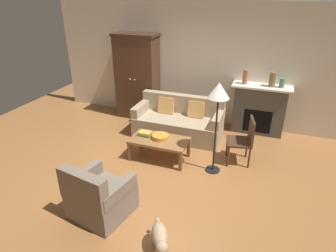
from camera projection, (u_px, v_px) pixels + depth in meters
The scene contains 15 objects.
ground_plane at pixel (157, 172), 5.25m from camera, with size 9.60×9.60×0.00m, color #9E6638.
back_wall at pixel (196, 64), 6.80m from camera, with size 7.20×0.10×2.80m, color silver.
fireplace at pixel (259, 109), 6.47m from camera, with size 1.26×0.48×1.12m.
armoire at pixel (137, 77), 7.11m from camera, with size 1.06×0.57×2.07m.
couch at pixel (179, 122), 6.45m from camera, with size 1.92×0.86×0.86m.
coffee_table at pixel (159, 142), 5.52m from camera, with size 1.10×0.60×0.42m.
fruit_bowl at pixel (160, 137), 5.51m from camera, with size 0.32×0.32×0.08m, color orange.
book_stack at pixel (145, 134), 5.62m from camera, with size 0.25×0.18×0.08m.
mantel_vase_terracotta at pixel (245, 77), 6.26m from camera, with size 0.11×0.11×0.31m, color #A86042.
mantel_vase_bronze at pixel (272, 79), 6.09m from camera, with size 0.13×0.13×0.31m, color olive.
mantel_vase_jade at pixel (282, 83), 6.05m from camera, with size 0.11×0.11×0.20m, color slate.
armchair_near_left at pixel (99, 197), 4.14m from camera, with size 0.89×0.89×0.88m.
side_chair_wooden at pixel (244, 138), 5.34m from camera, with size 0.53×0.53×0.90m.
floor_lamp at pixel (218, 96), 4.68m from camera, with size 0.36×0.36×1.66m.
dog at pixel (160, 237), 3.57m from camera, with size 0.37×0.52×0.39m.
Camera 1 is at (1.70, -4.03, 3.03)m, focal length 30.94 mm.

